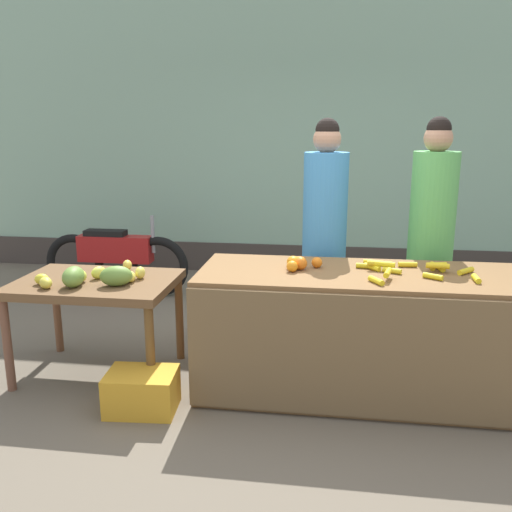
{
  "coord_description": "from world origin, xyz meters",
  "views": [
    {
      "loc": [
        0.31,
        -3.54,
        1.79
      ],
      "look_at": [
        -0.21,
        0.15,
        0.9
      ],
      "focal_mm": 38.27,
      "sensor_mm": 36.0,
      "label": 1
    }
  ],
  "objects": [
    {
      "name": "ground_plane",
      "position": [
        0.0,
        0.0,
        0.0
      ],
      "size": [
        24.0,
        24.0,
        0.0
      ],
      "primitive_type": "plane",
      "color": "#665B4C"
    },
    {
      "name": "market_wall_back",
      "position": [
        0.0,
        3.11,
        1.73
      ],
      "size": [
        8.54,
        0.23,
        3.52
      ],
      "color": "#8CB299",
      "rests_on": "ground"
    },
    {
      "name": "fruit_stall_counter",
      "position": [
        0.52,
        -0.01,
        0.42
      ],
      "size": [
        2.18,
        0.83,
        0.85
      ],
      "color": "brown",
      "rests_on": "ground"
    },
    {
      "name": "side_table_wooden",
      "position": [
        -1.35,
        0.0,
        0.64
      ],
      "size": [
        1.11,
        0.79,
        0.72
      ],
      "color": "brown",
      "rests_on": "ground"
    },
    {
      "name": "banana_bunch_pile",
      "position": [
        0.82,
        0.03,
        0.88
      ],
      "size": [
        0.77,
        0.56,
        0.07
      ],
      "color": "yellow",
      "rests_on": "fruit_stall_counter"
    },
    {
      "name": "orange_pile",
      "position": [
        0.1,
        0.02,
        0.89
      ],
      "size": [
        0.24,
        0.21,
        0.09
      ],
      "color": "orange",
      "rests_on": "fruit_stall_counter"
    },
    {
      "name": "mango_papaya_pile",
      "position": [
        -1.31,
        -0.11,
        0.78
      ],
      "size": [
        0.71,
        0.66,
        0.14
      ],
      "color": "yellow",
      "rests_on": "side_table_wooden"
    },
    {
      "name": "vendor_woman_blue_shirt",
      "position": [
        0.25,
        0.65,
        0.93
      ],
      "size": [
        0.34,
        0.34,
        1.85
      ],
      "color": "#33333D",
      "rests_on": "ground"
    },
    {
      "name": "vendor_woman_green_shirt",
      "position": [
        1.06,
        0.69,
        0.94
      ],
      "size": [
        0.34,
        0.34,
        1.86
      ],
      "color": "#33333D",
      "rests_on": "ground"
    },
    {
      "name": "parked_motorcycle",
      "position": [
        -1.99,
        1.89,
        0.4
      ],
      "size": [
        1.6,
        0.18,
        0.88
      ],
      "color": "black",
      "rests_on": "ground"
    },
    {
      "name": "produce_crate",
      "position": [
        -0.87,
        -0.48,
        0.13
      ],
      "size": [
        0.46,
        0.35,
        0.26
      ],
      "primitive_type": "cube",
      "rotation": [
        0.0,
        0.0,
        0.08
      ],
      "color": "gold",
      "rests_on": "ground"
    },
    {
      "name": "produce_sack",
      "position": [
        -0.54,
        0.87,
        0.29
      ],
      "size": [
        0.42,
        0.45,
        0.59
      ],
      "primitive_type": "ellipsoid",
      "rotation": [
        0.0,
        0.0,
        1.16
      ],
      "color": "maroon",
      "rests_on": "ground"
    }
  ]
}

